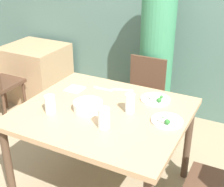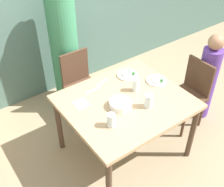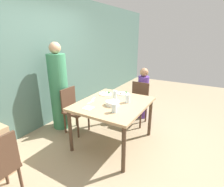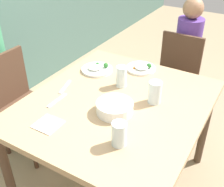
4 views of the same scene
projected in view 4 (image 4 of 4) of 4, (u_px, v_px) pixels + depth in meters
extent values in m
plane|color=#998466|center=(116.00, 183.00, 2.21)|extent=(10.00, 10.00, 0.00)
cube|color=tan|center=(116.00, 104.00, 1.80)|extent=(1.24, 1.09, 0.04)
cylinder|color=#4C3828|center=(205.00, 128.00, 2.21)|extent=(0.06, 0.06, 0.74)
cylinder|color=#4C3828|center=(8.00, 174.00, 1.81)|extent=(0.06, 0.06, 0.74)
cylinder|color=#4C3828|center=(101.00, 94.00, 2.62)|extent=(0.06, 0.06, 0.74)
cube|color=#4C3323|center=(28.00, 109.00, 2.30)|extent=(0.40, 0.40, 0.04)
cube|color=#4C3323|center=(7.00, 78.00, 2.25)|extent=(0.38, 0.03, 0.43)
cylinder|color=#4C3323|center=(33.00, 149.00, 2.23)|extent=(0.04, 0.04, 0.42)
cylinder|color=#4C3323|center=(60.00, 126.00, 2.47)|extent=(0.04, 0.04, 0.42)
cylinder|color=#4C3323|center=(4.00, 135.00, 2.38)|extent=(0.04, 0.04, 0.42)
cylinder|color=#4C3323|center=(32.00, 115.00, 2.61)|extent=(0.04, 0.04, 0.42)
cube|color=#4C3323|center=(171.00, 87.00, 2.59)|extent=(0.40, 0.40, 0.04)
cube|color=#4C3323|center=(181.00, 57.00, 2.59)|extent=(0.03, 0.38, 0.43)
cylinder|color=#4C3323|center=(145.00, 111.00, 2.66)|extent=(0.04, 0.04, 0.42)
cylinder|color=#4C3323|center=(179.00, 122.00, 2.52)|extent=(0.04, 0.04, 0.42)
cylinder|color=#4C3323|center=(159.00, 95.00, 2.90)|extent=(0.04, 0.04, 0.42)
cylinder|color=#4C3323|center=(190.00, 104.00, 2.76)|extent=(0.04, 0.04, 0.42)
cylinder|color=#5B3893|center=(184.00, 67.00, 2.82)|extent=(0.24, 0.24, 0.98)
sphere|color=#9E7051|center=(193.00, 8.00, 2.50)|extent=(0.19, 0.19, 0.19)
cylinder|color=white|center=(115.00, 108.00, 1.68)|extent=(0.22, 0.22, 0.07)
cylinder|color=#BC5123|center=(115.00, 103.00, 1.66)|extent=(0.20, 0.20, 0.01)
cylinder|color=white|center=(97.00, 70.00, 2.14)|extent=(0.24, 0.24, 0.02)
ellipsoid|color=white|center=(95.00, 67.00, 2.12)|extent=(0.10, 0.10, 0.03)
cone|color=orange|center=(91.00, 65.00, 2.17)|extent=(0.02, 0.02, 0.02)
sphere|color=#2D702D|center=(97.00, 64.00, 2.17)|extent=(0.03, 0.03, 0.03)
sphere|color=#2D702D|center=(106.00, 65.00, 2.14)|extent=(0.04, 0.04, 0.04)
cylinder|color=white|center=(141.00, 68.00, 2.16)|extent=(0.22, 0.22, 0.02)
ellipsoid|color=white|center=(142.00, 67.00, 2.13)|extent=(0.11, 0.11, 0.03)
sphere|color=#2D702D|center=(149.00, 66.00, 2.13)|extent=(0.04, 0.04, 0.04)
cone|color=orange|center=(134.00, 67.00, 2.13)|extent=(0.02, 0.02, 0.02)
sphere|color=#2D702D|center=(143.00, 68.00, 2.12)|extent=(0.03, 0.03, 0.03)
cylinder|color=silver|center=(121.00, 77.00, 1.92)|extent=(0.07, 0.07, 0.15)
cylinder|color=silver|center=(119.00, 134.00, 1.42)|extent=(0.08, 0.08, 0.14)
cylinder|color=silver|center=(155.00, 92.00, 1.75)|extent=(0.08, 0.08, 0.15)
cube|color=white|center=(48.00, 124.00, 1.59)|extent=(0.14, 0.14, 0.01)
cube|color=silver|center=(65.00, 87.00, 1.94)|extent=(0.18, 0.07, 0.01)
cube|color=silver|center=(57.00, 100.00, 1.80)|extent=(0.18, 0.02, 0.01)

